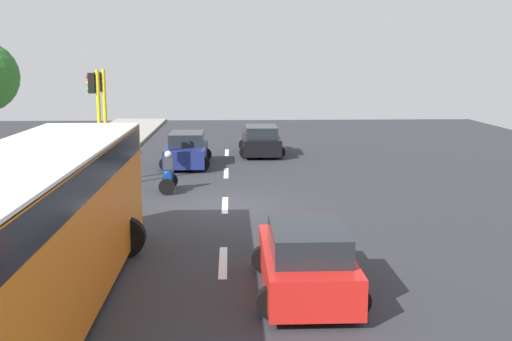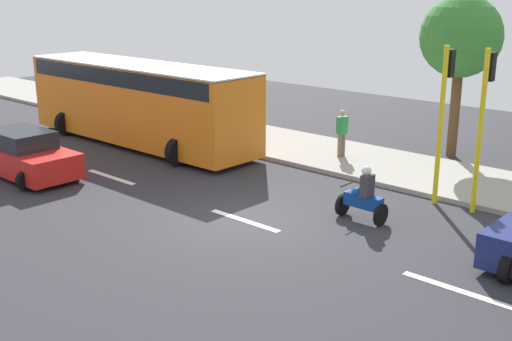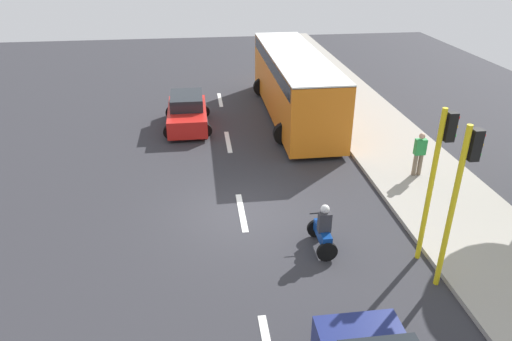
{
  "view_description": "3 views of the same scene",
  "coord_description": "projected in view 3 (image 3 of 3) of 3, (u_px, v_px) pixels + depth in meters",
  "views": [
    {
      "loc": [
        -0.21,
        20.42,
        4.86
      ],
      "look_at": [
        -1.07,
        -0.36,
        1.12
      ],
      "focal_mm": 43.37,
      "sensor_mm": 36.0,
      "label": 1
    },
    {
      "loc": [
        -11.69,
        -10.98,
        6.08
      ],
      "look_at": [
        0.61,
        0.14,
        1.24
      ],
      "focal_mm": 44.9,
      "sensor_mm": 36.0,
      "label": 2
    },
    {
      "loc": [
        -1.24,
        -13.36,
        8.3
      ],
      "look_at": [
        0.62,
        1.06,
        0.99
      ],
      "focal_mm": 33.1,
      "sensor_mm": 36.0,
      "label": 3
    }
  ],
  "objects": [
    {
      "name": "ground_plane",
      "position": [
        242.0,
        214.0,
        15.73
      ],
      "size": [
        40.0,
        60.0,
        0.1
      ],
      "primitive_type": "cube",
      "color": "#2D2D33"
    },
    {
      "name": "sidewalk",
      "position": [
        441.0,
        197.0,
        16.47
      ],
      "size": [
        4.0,
        60.0,
        0.15
      ],
      "primitive_type": "cube",
      "color": "#9E998E",
      "rests_on": "ground"
    },
    {
      "name": "lane_stripe_mid",
      "position": [
        242.0,
        212.0,
        15.7
      ],
      "size": [
        0.2,
        2.4,
        0.01
      ],
      "primitive_type": "cube",
      "color": "white",
      "rests_on": "ground"
    },
    {
      "name": "lane_stripe_south",
      "position": [
        228.0,
        142.0,
        21.02
      ],
      "size": [
        0.2,
        2.4,
        0.01
      ],
      "primitive_type": "cube",
      "color": "white",
      "rests_on": "ground"
    },
    {
      "name": "lane_stripe_far_south",
      "position": [
        220.0,
        100.0,
        26.34
      ],
      "size": [
        0.2,
        2.4,
        0.01
      ],
      "primitive_type": "cube",
      "color": "white",
      "rests_on": "ground"
    },
    {
      "name": "car_red",
      "position": [
        187.0,
        113.0,
        22.37
      ],
      "size": [
        2.2,
        3.92,
        1.52
      ],
      "color": "red",
      "rests_on": "ground"
    },
    {
      "name": "city_bus",
      "position": [
        294.0,
        80.0,
        23.21
      ],
      "size": [
        3.2,
        11.0,
        3.16
      ],
      "color": "orange",
      "rests_on": "ground"
    },
    {
      "name": "motorcycle",
      "position": [
        323.0,
        230.0,
        13.61
      ],
      "size": [
        0.6,
        1.3,
        1.53
      ],
      "color": "black",
      "rests_on": "ground"
    },
    {
      "name": "pedestrian_near_signal",
      "position": [
        419.0,
        153.0,
        17.43
      ],
      "size": [
        0.4,
        0.24,
        1.69
      ],
      "color": "#72604C",
      "rests_on": "sidewalk"
    },
    {
      "name": "traffic_light_corner",
      "position": [
        461.0,
        186.0,
        11.2
      ],
      "size": [
        0.49,
        0.24,
        4.5
      ],
      "color": "yellow",
      "rests_on": "ground"
    },
    {
      "name": "traffic_light_midblock",
      "position": [
        438.0,
        165.0,
        12.21
      ],
      "size": [
        0.49,
        0.24,
        4.5
      ],
      "color": "yellow",
      "rests_on": "ground"
    }
  ]
}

